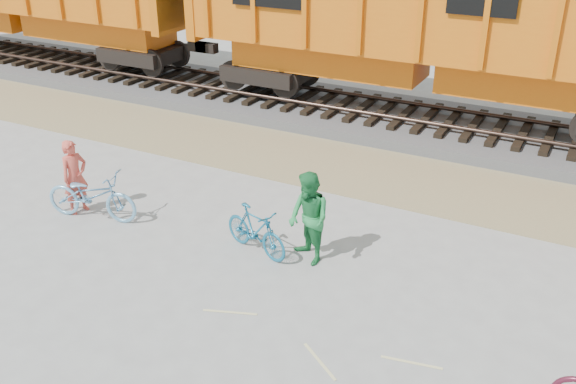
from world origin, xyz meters
name	(u,v)px	position (x,y,z in m)	size (l,w,h in m)	color
ground	(307,304)	(0.00, 0.00, 0.00)	(120.00, 120.00, 0.00)	#9E9E99
gravel_strip	(410,180)	(0.00, 5.50, 0.01)	(120.00, 3.00, 0.02)	#9C8C61
ballast_bed	(450,129)	(0.00, 9.00, 0.15)	(120.00, 4.00, 0.30)	slate
track	(451,118)	(0.00, 9.00, 0.47)	(120.00, 2.60, 0.24)	black
hopper_car_center	(437,22)	(-0.65, 9.00, 3.01)	(14.00, 3.13, 4.65)	black
bicycle_blue	(92,195)	(-5.25, 0.65, 0.53)	(0.70, 2.00, 1.05)	#73AED6
bicycle_teal	(256,230)	(-1.58, 1.04, 0.47)	(0.44, 1.55, 0.93)	#176386
person_solo	(75,177)	(-5.75, 0.75, 0.80)	(0.58, 0.38, 1.60)	#D04D3E
person_man	(309,218)	(-0.58, 1.24, 0.87)	(0.85, 0.66, 1.75)	#22803F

